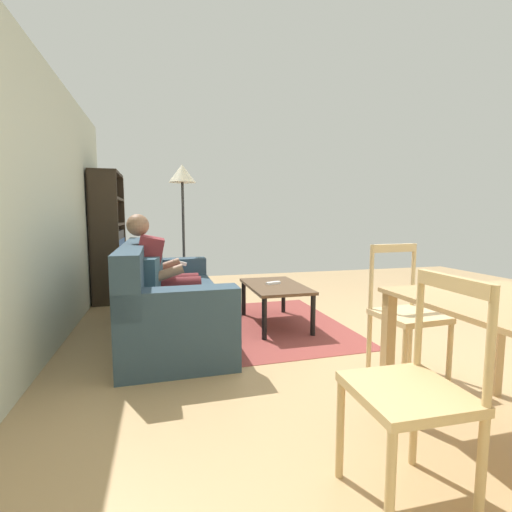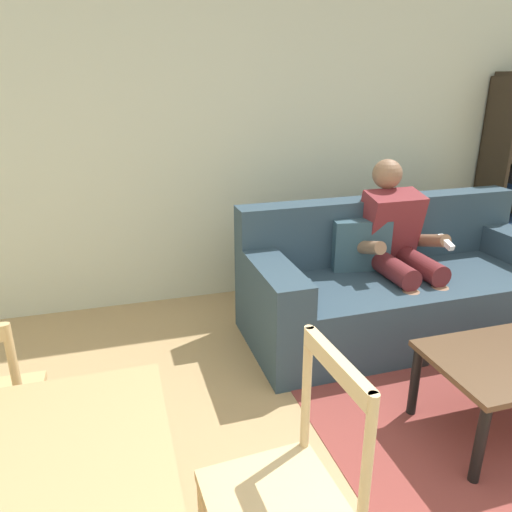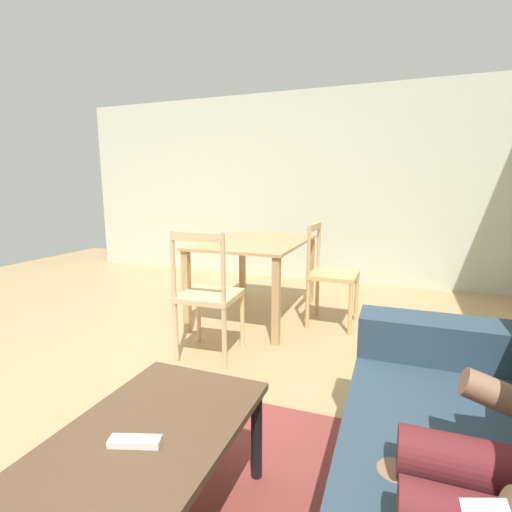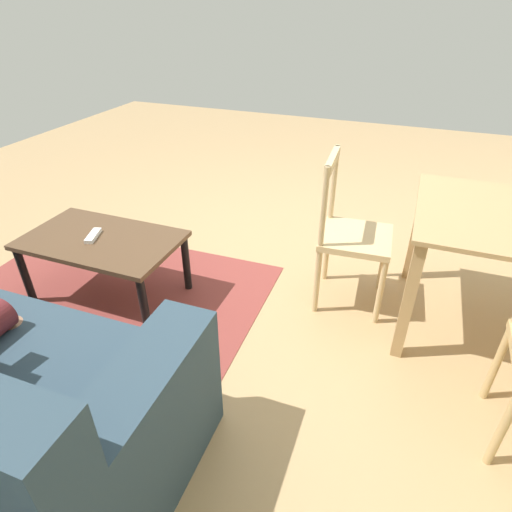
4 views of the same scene
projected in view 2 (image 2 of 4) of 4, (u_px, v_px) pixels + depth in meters
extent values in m
cube|color=beige|center=(240.00, 142.00, 3.82)|extent=(6.58, 0.12, 2.50)
cube|color=#2D4251|center=(400.00, 303.00, 3.45)|extent=(2.20, 0.93, 0.44)
cube|color=#2D4251|center=(380.00, 228.00, 3.60)|extent=(2.19, 0.23, 0.47)
cube|color=#2D4251|center=(271.00, 277.00, 3.06)|extent=(0.25, 0.91, 0.20)
cube|color=#33505E|center=(360.00, 245.00, 3.41)|extent=(0.42, 0.21, 0.36)
cube|color=maroon|center=(388.00, 229.00, 3.48)|extent=(0.40, 0.33, 0.57)
sphere|color=#8C664C|center=(387.00, 174.00, 3.42)|extent=(0.21, 0.21, 0.21)
cylinder|color=maroon|center=(393.00, 269.00, 3.27)|extent=(0.16, 0.44, 0.15)
cylinder|color=#8C664C|center=(407.00, 322.00, 3.17)|extent=(0.11, 0.11, 0.44)
cube|color=black|center=(411.00, 353.00, 3.17)|extent=(0.10, 0.24, 0.08)
cylinder|color=maroon|center=(421.00, 266.00, 3.33)|extent=(0.16, 0.44, 0.15)
cylinder|color=#8C664C|center=(436.00, 318.00, 3.24)|extent=(0.11, 0.11, 0.44)
cube|color=black|center=(440.00, 348.00, 3.23)|extent=(0.10, 0.24, 0.08)
cylinder|color=#8C664C|center=(367.00, 247.00, 3.29)|extent=(0.09, 0.35, 0.19)
cylinder|color=#8C664C|center=(430.00, 241.00, 3.43)|extent=(0.09, 0.35, 0.19)
cube|color=white|center=(446.00, 242.00, 3.28)|extent=(0.04, 0.15, 0.08)
cylinder|color=black|center=(480.00, 445.00, 2.14)|extent=(0.05, 0.05, 0.41)
cylinder|color=black|center=(415.00, 381.00, 2.59)|extent=(0.05, 0.05, 0.41)
cube|color=#2D2319|center=(491.00, 180.00, 4.31)|extent=(0.04, 0.36, 1.74)
cube|color=tan|center=(153.00, 461.00, 1.83)|extent=(0.06, 0.06, 0.73)
cylinder|color=tan|center=(49.00, 420.00, 2.25)|extent=(0.04, 0.04, 0.47)
cylinder|color=tan|center=(37.00, 482.00, 1.90)|extent=(0.04, 0.04, 0.47)
cylinder|color=tan|center=(17.00, 381.00, 1.74)|extent=(0.03, 0.03, 0.47)
cube|color=#D1B27F|center=(275.00, 505.00, 1.52)|extent=(0.45, 0.45, 0.04)
cylinder|color=#D1B27F|center=(302.00, 499.00, 1.83)|extent=(0.04, 0.04, 0.47)
cylinder|color=#D1B27F|center=(306.00, 391.00, 1.66)|extent=(0.03, 0.03, 0.50)
cylinder|color=#D1B27F|center=(367.00, 470.00, 1.33)|extent=(0.03, 0.03, 0.50)
cube|color=#D1B27F|center=(337.00, 365.00, 1.42)|extent=(0.06, 0.38, 0.06)
cube|color=brown|center=(511.00, 426.00, 2.55)|extent=(2.03, 1.44, 0.01)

